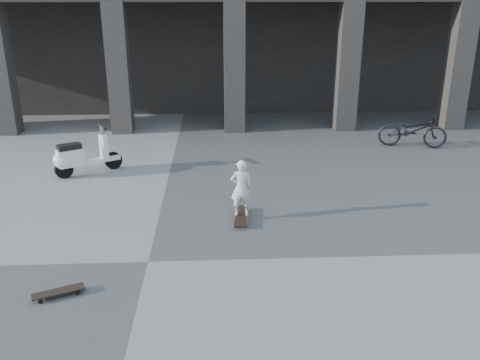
{
  "coord_description": "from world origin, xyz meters",
  "views": [
    {
      "loc": [
        1.16,
        -7.52,
        4.22
      ],
      "look_at": [
        1.64,
        2.09,
        0.65
      ],
      "focal_mm": 38.0,
      "sensor_mm": 36.0,
      "label": 1
    }
  ],
  "objects_px": {
    "longboard": "(241,216)",
    "scooter": "(76,157)",
    "skateboard_spare": "(58,292)",
    "bicycle": "(413,130)",
    "child": "(241,188)"
  },
  "relations": [
    {
      "from": "child",
      "to": "scooter",
      "type": "xyz_separation_m",
      "value": [
        -3.86,
        2.78,
        -0.2
      ]
    },
    {
      "from": "skateboard_spare",
      "to": "scooter",
      "type": "distance_m",
      "value": 5.44
    },
    {
      "from": "scooter",
      "to": "bicycle",
      "type": "xyz_separation_m",
      "value": [
        9.04,
        2.0,
        0.03
      ]
    },
    {
      "from": "skateboard_spare",
      "to": "bicycle",
      "type": "relative_size",
      "value": 0.4
    },
    {
      "from": "bicycle",
      "to": "longboard",
      "type": "bearing_deg",
      "value": 147.1
    },
    {
      "from": "skateboard_spare",
      "to": "scooter",
      "type": "relative_size",
      "value": 0.5
    },
    {
      "from": "longboard",
      "to": "scooter",
      "type": "relative_size",
      "value": 0.67
    },
    {
      "from": "bicycle",
      "to": "scooter",
      "type": "bearing_deg",
      "value": 116.89
    },
    {
      "from": "longboard",
      "to": "bicycle",
      "type": "height_order",
      "value": "bicycle"
    },
    {
      "from": "child",
      "to": "scooter",
      "type": "distance_m",
      "value": 4.76
    },
    {
      "from": "skateboard_spare",
      "to": "scooter",
      "type": "xyz_separation_m",
      "value": [
        -1.02,
        5.33,
        0.4
      ]
    },
    {
      "from": "longboard",
      "to": "skateboard_spare",
      "type": "relative_size",
      "value": 1.33
    },
    {
      "from": "longboard",
      "to": "bicycle",
      "type": "relative_size",
      "value": 0.53
    },
    {
      "from": "skateboard_spare",
      "to": "bicycle",
      "type": "height_order",
      "value": "bicycle"
    },
    {
      "from": "bicycle",
      "to": "child",
      "type": "bearing_deg",
      "value": 147.1
    }
  ]
}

